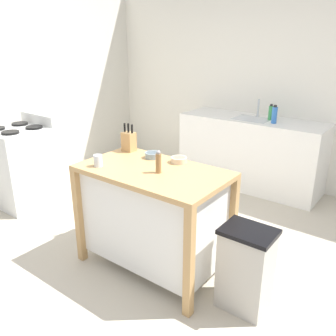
# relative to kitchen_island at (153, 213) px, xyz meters

# --- Properties ---
(ground_plane) EXTENTS (6.25, 6.25, 0.00)m
(ground_plane) POSITION_rel_kitchen_island_xyz_m (0.09, -0.10, -0.49)
(ground_plane) COLOR #BCB29E
(ground_plane) RESTS_ON ground
(wall_back) EXTENTS (5.25, 0.10, 2.60)m
(wall_back) POSITION_rel_kitchen_island_xyz_m (0.09, 2.47, 0.81)
(wall_back) COLOR silver
(wall_back) RESTS_ON ground
(wall_left) EXTENTS (0.10, 3.17, 2.60)m
(wall_left) POSITION_rel_kitchen_island_xyz_m (-2.54, 0.88, 0.81)
(wall_left) COLOR silver
(wall_left) RESTS_ON ground
(kitchen_island) EXTENTS (1.18, 0.68, 0.88)m
(kitchen_island) POSITION_rel_kitchen_island_xyz_m (0.00, 0.00, 0.00)
(kitchen_island) COLOR tan
(kitchen_island) RESTS_ON ground
(knife_block) EXTENTS (0.11, 0.09, 0.25)m
(knife_block) POSITION_rel_kitchen_island_xyz_m (-0.47, 0.24, 0.48)
(knife_block) COLOR tan
(knife_block) RESTS_ON kitchen_island
(bowl_ceramic_wide) EXTENTS (0.13, 0.13, 0.05)m
(bowl_ceramic_wide) POSITION_rel_kitchen_island_xyz_m (0.07, 0.25, 0.41)
(bowl_ceramic_wide) COLOR beige
(bowl_ceramic_wide) RESTS_ON kitchen_island
(bowl_stoneware_deep) EXTENTS (0.13, 0.13, 0.05)m
(bowl_stoneware_deep) POSITION_rel_kitchen_island_xyz_m (-0.17, 0.21, 0.41)
(bowl_stoneware_deep) COLOR gray
(bowl_stoneware_deep) RESTS_ON kitchen_island
(drinking_cup) EXTENTS (0.07, 0.07, 0.09)m
(drinking_cup) POSITION_rel_kitchen_island_xyz_m (-0.39, -0.21, 0.43)
(drinking_cup) COLOR silver
(drinking_cup) RESTS_ON kitchen_island
(pepper_grinder) EXTENTS (0.04, 0.04, 0.18)m
(pepper_grinder) POSITION_rel_kitchen_island_xyz_m (0.08, -0.03, 0.47)
(pepper_grinder) COLOR olive
(pepper_grinder) RESTS_ON kitchen_island
(trash_bin) EXTENTS (0.36, 0.28, 0.63)m
(trash_bin) POSITION_rel_kitchen_island_xyz_m (0.83, 0.00, -0.18)
(trash_bin) COLOR #B7B2A8
(trash_bin) RESTS_ON ground
(sink_counter) EXTENTS (1.80, 0.60, 0.89)m
(sink_counter) POSITION_rel_kitchen_island_xyz_m (-0.12, 2.12, -0.04)
(sink_counter) COLOR white
(sink_counter) RESTS_ON ground
(sink_faucet) EXTENTS (0.02, 0.02, 0.22)m
(sink_faucet) POSITION_rel_kitchen_island_xyz_m (-0.12, 2.26, 0.51)
(sink_faucet) COLOR #B7BCC1
(sink_faucet) RESTS_ON sink_counter
(bottle_hand_soap) EXTENTS (0.05, 0.05, 0.19)m
(bottle_hand_soap) POSITION_rel_kitchen_island_xyz_m (0.08, 2.17, 0.49)
(bottle_hand_soap) COLOR green
(bottle_hand_soap) RESTS_ON sink_counter
(bottle_spray_cleaner) EXTENTS (0.06, 0.06, 0.21)m
(bottle_spray_cleaner) POSITION_rel_kitchen_island_xyz_m (0.18, 2.02, 0.50)
(bottle_spray_cleaner) COLOR blue
(bottle_spray_cleaner) RESTS_ON sink_counter
(stove) EXTENTS (0.60, 0.60, 1.01)m
(stove) POSITION_rel_kitchen_island_xyz_m (-1.99, 0.04, -0.04)
(stove) COLOR silver
(stove) RESTS_ON ground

